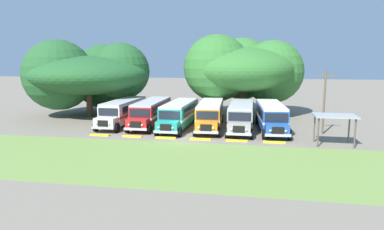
% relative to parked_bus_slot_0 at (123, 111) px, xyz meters
% --- Properties ---
extents(ground_plane, '(220.00, 220.00, 0.00)m').
position_rel_parked_bus_slot_0_xyz_m(ground_plane, '(8.59, -5.90, -1.58)').
color(ground_plane, slate).
extents(foreground_grass_strip, '(80.00, 11.89, 0.01)m').
position_rel_parked_bus_slot_0_xyz_m(foreground_grass_strip, '(8.59, -13.97, -1.58)').
color(foreground_grass_strip, olive).
rests_on(foreground_grass_strip, ground_plane).
extents(parked_bus_slot_0, '(2.71, 10.84, 2.82)m').
position_rel_parked_bus_slot_0_xyz_m(parked_bus_slot_0, '(0.00, 0.00, 0.00)').
color(parked_bus_slot_0, silver).
rests_on(parked_bus_slot_0, ground_plane).
extents(parked_bus_slot_1, '(2.85, 10.86, 2.82)m').
position_rel_parked_bus_slot_0_xyz_m(parked_bus_slot_1, '(3.39, 0.00, 0.00)').
color(parked_bus_slot_1, red).
rests_on(parked_bus_slot_1, ground_plane).
extents(parked_bus_slot_2, '(2.86, 10.86, 2.82)m').
position_rel_parked_bus_slot_0_xyz_m(parked_bus_slot_2, '(6.97, -0.87, 0.00)').
color(parked_bus_slot_2, teal).
rests_on(parked_bus_slot_2, ground_plane).
extents(parked_bus_slot_3, '(3.19, 10.91, 2.82)m').
position_rel_parked_bus_slot_0_xyz_m(parked_bus_slot_3, '(10.39, -0.32, 0.00)').
color(parked_bus_slot_3, orange).
rests_on(parked_bus_slot_3, ground_plane).
extents(parked_bus_slot_4, '(2.70, 10.84, 2.82)m').
position_rel_parked_bus_slot_0_xyz_m(parked_bus_slot_4, '(13.85, -0.54, 0.00)').
color(parked_bus_slot_4, '#9E9993').
rests_on(parked_bus_slot_4, ground_plane).
extents(parked_bus_slot_5, '(3.38, 10.94, 2.82)m').
position_rel_parked_bus_slot_0_xyz_m(parked_bus_slot_5, '(17.03, -0.44, 0.00)').
color(parked_bus_slot_5, '#23519E').
rests_on(parked_bus_slot_5, ground_plane).
extents(curb_wheelstop_0, '(2.00, 0.36, 0.15)m').
position_rel_parked_bus_slot_0_xyz_m(curb_wheelstop_0, '(0.06, -6.69, -1.51)').
color(curb_wheelstop_0, yellow).
rests_on(curb_wheelstop_0, ground_plane).
extents(curb_wheelstop_1, '(2.00, 0.36, 0.15)m').
position_rel_parked_bus_slot_0_xyz_m(curb_wheelstop_1, '(3.47, -6.69, -1.51)').
color(curb_wheelstop_1, yellow).
rests_on(curb_wheelstop_1, ground_plane).
extents(curb_wheelstop_2, '(2.00, 0.36, 0.15)m').
position_rel_parked_bus_slot_0_xyz_m(curb_wheelstop_2, '(6.89, -6.69, -1.51)').
color(curb_wheelstop_2, yellow).
rests_on(curb_wheelstop_2, ground_plane).
extents(curb_wheelstop_3, '(2.00, 0.36, 0.15)m').
position_rel_parked_bus_slot_0_xyz_m(curb_wheelstop_3, '(10.30, -6.69, -1.51)').
color(curb_wheelstop_3, yellow).
rests_on(curb_wheelstop_3, ground_plane).
extents(curb_wheelstop_4, '(2.00, 0.36, 0.15)m').
position_rel_parked_bus_slot_0_xyz_m(curb_wheelstop_4, '(13.71, -6.69, -1.51)').
color(curb_wheelstop_4, yellow).
rests_on(curb_wheelstop_4, ground_plane).
extents(curb_wheelstop_5, '(2.00, 0.36, 0.15)m').
position_rel_parked_bus_slot_0_xyz_m(curb_wheelstop_5, '(17.12, -6.69, -1.51)').
color(curb_wheelstop_5, yellow).
rests_on(curb_wheelstop_5, ground_plane).
extents(broad_shade_tree, '(15.80, 14.94, 10.82)m').
position_rel_parked_bus_slot_0_xyz_m(broad_shade_tree, '(13.50, 9.17, 4.64)').
color(broad_shade_tree, brown).
rests_on(broad_shade_tree, ground_plane).
extents(secondary_tree, '(16.18, 17.50, 10.17)m').
position_rel_parked_bus_slot_0_xyz_m(secondary_tree, '(-6.93, 5.95, 3.88)').
color(secondary_tree, brown).
rests_on(secondary_tree, ground_plane).
extents(utility_pole, '(1.80, 0.20, 6.59)m').
position_rel_parked_bus_slot_0_xyz_m(utility_pole, '(22.17, -1.84, 1.96)').
color(utility_pole, brown).
rests_on(utility_pole, ground_plane).
extents(waiting_shelter, '(3.60, 2.60, 2.72)m').
position_rel_parked_bus_slot_0_xyz_m(waiting_shelter, '(22.26, -6.55, 0.87)').
color(waiting_shelter, brown).
rests_on(waiting_shelter, ground_plane).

